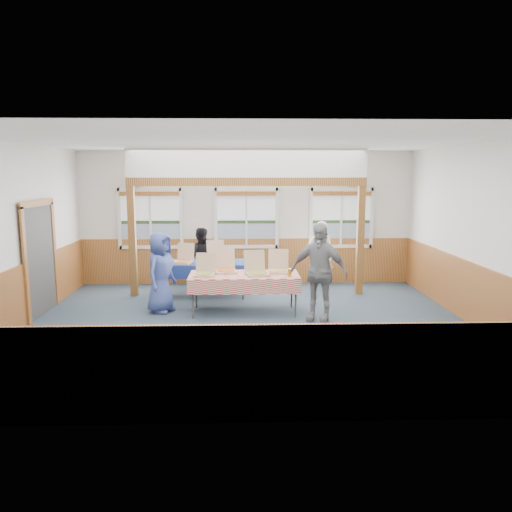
{
  "coord_description": "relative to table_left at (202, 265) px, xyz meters",
  "views": [
    {
      "loc": [
        -0.15,
        -8.54,
        2.67
      ],
      "look_at": [
        0.15,
        1.0,
        1.08
      ],
      "focal_mm": 35.0,
      "sensor_mm": 36.0,
      "label": 1
    }
  ],
  "objects": [
    {
      "name": "wainscot_back",
      "position": [
        0.99,
        1.29,
        -0.15
      ],
      "size": [
        7.98,
        0.05,
        1.1
      ],
      "primitive_type": "cube",
      "color": "brown",
      "rests_on": "floor"
    },
    {
      "name": "person_grey",
      "position": [
        2.26,
        -1.91,
        0.2
      ],
      "size": [
        1.14,
        0.85,
        1.8
      ],
      "primitive_type": "imported",
      "rotation": [
        0.0,
        0.0,
        -0.44
      ],
      "color": "gray",
      "rests_on": "floor"
    },
    {
      "name": "man_blue",
      "position": [
        -0.7,
        -1.23,
        0.08
      ],
      "size": [
        0.76,
        0.9,
        1.57
      ],
      "primitive_type": "imported",
      "rotation": [
        0.0,
        0.0,
        1.17
      ],
      "color": "#3C4D96",
      "rests_on": "floor"
    },
    {
      "name": "ceiling",
      "position": [
        0.99,
        -2.19,
        2.5
      ],
      "size": [
        8.0,
        8.0,
        0.0
      ],
      "primitive_type": "plane",
      "rotation": [
        3.14,
        0.0,
        0.0
      ],
      "color": "white",
      "rests_on": "wall_back"
    },
    {
      "name": "post_right",
      "position": [
        3.49,
        0.11,
        0.5
      ],
      "size": [
        0.15,
        0.15,
        2.4
      ],
      "primitive_type": "cube",
      "color": "#5D2814",
      "rests_on": "floor"
    },
    {
      "name": "window_mid",
      "position": [
        0.99,
        1.27,
        0.98
      ],
      "size": [
        1.56,
        0.1,
        1.46
      ],
      "color": "white",
      "rests_on": "wall_back"
    },
    {
      "name": "drink_glass",
      "position": [
        1.76,
        -1.6,
        0.13
      ],
      "size": [
        0.07,
        0.07,
        0.15
      ],
      "primitive_type": "cylinder",
      "color": "#A06F1A",
      "rests_on": "table_right"
    },
    {
      "name": "pizza_box_b",
      "position": [
        0.34,
        0.16,
        0.12
      ],
      "size": [
        0.52,
        0.58,
        0.44
      ],
      "rotation": [
        0.0,
        0.0,
        0.28
      ],
      "color": "tan",
      "rests_on": "table_left"
    },
    {
      "name": "wainscot_right",
      "position": [
        4.97,
        -2.19,
        -0.15
      ],
      "size": [
        0.05,
        6.98,
        1.1
      ],
      "primitive_type": "cube",
      "color": "brown",
      "rests_on": "floor"
    },
    {
      "name": "window_left",
      "position": [
        -1.31,
        1.27,
        0.98
      ],
      "size": [
        1.56,
        0.1,
        1.46
      ],
      "color": "white",
      "rests_on": "wall_back"
    },
    {
      "name": "wall_front",
      "position": [
        0.99,
        -5.69,
        0.9
      ],
      "size": [
        8.0,
        0.0,
        8.0
      ],
      "primitive_type": "plane",
      "rotation": [
        -1.57,
        0.0,
        0.0
      ],
      "color": "silver",
      "rests_on": "floor"
    },
    {
      "name": "veggie_tray",
      "position": [
        -0.75,
        0.0,
        0.08
      ],
      "size": [
        0.39,
        0.39,
        0.09
      ],
      "color": "black",
      "rests_on": "table_left"
    },
    {
      "name": "woman_black",
      "position": [
        -0.1,
        0.91,
        0.0
      ],
      "size": [
        0.71,
        0.57,
        1.41
      ],
      "primitive_type": "imported",
      "rotation": [
        0.0,
        0.0,
        3.09
      ],
      "color": "black",
      "rests_on": "floor"
    },
    {
      "name": "floor",
      "position": [
        0.99,
        -2.19,
        -0.7
      ],
      "size": [
        8.0,
        8.0,
        0.0
      ],
      "primitive_type": "plane",
      "color": "#2B3B46",
      "rests_on": "ground"
    },
    {
      "name": "cross_beam",
      "position": [
        0.99,
        0.11,
        1.79
      ],
      "size": [
        5.15,
        0.18,
        0.18
      ],
      "primitive_type": "cube",
      "color": "#5D2814",
      "rests_on": "post_left"
    },
    {
      "name": "table_left",
      "position": [
        0.0,
        0.0,
        0.0
      ],
      "size": [
        2.06,
        1.11,
        0.76
      ],
      "rotation": [
        0.0,
        0.0,
        0.13
      ],
      "color": "#383838",
      "rests_on": "floor"
    },
    {
      "name": "wainscot_front",
      "position": [
        0.99,
        -5.66,
        -0.15
      ],
      "size": [
        7.98,
        0.05,
        1.1
      ],
      "primitive_type": "cube",
      "color": "brown",
      "rests_on": "floor"
    },
    {
      "name": "cased_opening",
      "position": [
        -2.97,
        -1.29,
        0.35
      ],
      "size": [
        0.06,
        1.3,
        2.1
      ],
      "primitive_type": "cube",
      "color": "#383838",
      "rests_on": "wall_left"
    },
    {
      "name": "pizza_box_d",
      "position": [
        0.55,
        -1.16,
        0.12
      ],
      "size": [
        0.47,
        0.55,
        0.45
      ],
      "rotation": [
        0.0,
        0.0,
        0.14
      ],
      "color": "tan",
      "rests_on": "table_right"
    },
    {
      "name": "pizza_box_e",
      "position": [
        1.15,
        -1.43,
        0.12
      ],
      "size": [
        0.5,
        0.57,
        0.45
      ],
      "rotation": [
        0.0,
        0.0,
        0.2
      ],
      "color": "tan",
      "rests_on": "table_right"
    },
    {
      "name": "post_left",
      "position": [
        -1.51,
        0.11,
        0.5
      ],
      "size": [
        0.15,
        0.15,
        2.4
      ],
      "primitive_type": "cube",
      "color": "#5D2814",
      "rests_on": "floor"
    },
    {
      "name": "table_right",
      "position": [
        0.91,
        -1.35,
        0.0
      ],
      "size": [
        2.28,
        1.72,
        0.76
      ],
      "rotation": [
        0.0,
        0.0,
        -0.39
      ],
      "color": "#383838",
      "rests_on": "floor"
    },
    {
      "name": "pizza_box_f",
      "position": [
        1.57,
        -1.21,
        0.12
      ],
      "size": [
        0.46,
        0.53,
        0.43
      ],
      "rotation": [
        0.0,
        0.0,
        -0.14
      ],
      "color": "tan",
      "rests_on": "table_right"
    },
    {
      "name": "wall_right",
      "position": [
        4.99,
        -2.19,
        0.9
      ],
      "size": [
        0.0,
        8.0,
        8.0
      ],
      "primitive_type": "plane",
      "rotation": [
        1.57,
        0.0,
        -1.57
      ],
      "color": "silver",
      "rests_on": "floor"
    },
    {
      "name": "pizza_box_c",
      "position": [
        0.16,
        -1.45,
        0.12
      ],
      "size": [
        0.39,
        0.47,
        0.41
      ],
      "rotation": [
        0.0,
        0.0,
        -0.05
      ],
      "color": "tan",
      "rests_on": "table_right"
    },
    {
      "name": "window_right",
      "position": [
        3.29,
        1.27,
        0.98
      ],
      "size": [
        1.56,
        0.1,
        1.46
      ],
      "color": "white",
      "rests_on": "wall_back"
    },
    {
      "name": "wall_left",
      "position": [
        -3.01,
        -2.19,
        0.9
      ],
      "size": [
        0.0,
        8.0,
        8.0
      ],
      "primitive_type": "plane",
      "rotation": [
        1.57,
        0.0,
        1.57
      ],
      "color": "silver",
      "rests_on": "floor"
    },
    {
      "name": "wall_back",
      "position": [
        0.99,
        1.31,
        0.9
      ],
      "size": [
        8.0,
        0.0,
        8.0
      ],
      "primitive_type": "plane",
      "rotation": [
        1.57,
        0.0,
        0.0
      ],
      "color": "silver",
      "rests_on": "floor"
    },
    {
      "name": "pizza_box_a",
      "position": [
        -0.39,
        -0.11,
        0.12
      ],
      "size": [
        0.47,
        0.53,
        0.41
      ],
      "rotation": [
        0.0,
        0.0,
        -0.23
      ],
      "color": "tan",
      "rests_on": "table_left"
    },
    {
      "name": "woman_white",
      "position": [
        2.7,
        0.58,
        0.1
      ],
      "size": [
        0.67,
        0.54,
        1.6
      ],
      "primitive_type": "imported",
      "rotation": [
        0.0,
        0.0,
        2.84
      ],
      "color": "white",
      "rests_on": "floor"
    },
    {
      "name": "wainscot_left",
      "position": [
        -2.98,
        -2.19,
        -0.15
      ],
      "size": [
        0.05,
        6.98,
        1.1
      ],
      "primitive_type": "cube",
      "color": "brown",
      "rests_on": "floor"
    }
  ]
}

